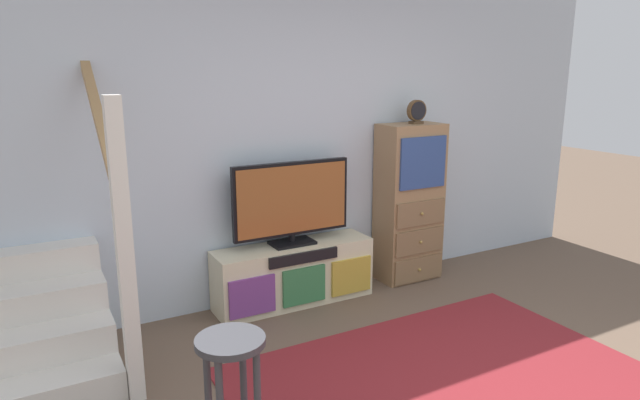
% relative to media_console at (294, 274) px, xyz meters
% --- Properties ---
extents(back_wall, '(6.40, 0.12, 2.70)m').
position_rel_media_console_xyz_m(back_wall, '(0.30, 0.27, 1.09)').
color(back_wall, silver).
rests_on(back_wall, ground_plane).
extents(area_rug, '(2.60, 1.80, 0.01)m').
position_rel_media_console_xyz_m(area_rug, '(0.30, -1.59, -0.25)').
color(area_rug, maroon).
rests_on(area_rug, ground_plane).
extents(media_console, '(1.35, 0.38, 0.51)m').
position_rel_media_console_xyz_m(media_console, '(0.00, 0.00, 0.00)').
color(media_console, beige).
rests_on(media_console, ground_plane).
extents(television, '(1.02, 0.22, 0.69)m').
position_rel_media_console_xyz_m(television, '(-0.00, 0.02, 0.62)').
color(television, black).
rests_on(television, media_console).
extents(side_cabinet, '(0.58, 0.38, 1.45)m').
position_rel_media_console_xyz_m(side_cabinet, '(1.20, 0.01, 0.47)').
color(side_cabinet, '#93704C').
rests_on(side_cabinet, ground_plane).
extents(desk_clock, '(0.19, 0.08, 0.21)m').
position_rel_media_console_xyz_m(desk_clock, '(1.23, -0.00, 1.30)').
color(desk_clock, '#4C3823').
rests_on(desk_clock, side_cabinet).
extents(staircase, '(1.00, 1.36, 2.20)m').
position_rel_media_console_xyz_m(staircase, '(-1.94, 0.01, 0.11)').
color(staircase, silver).
rests_on(staircase, ground_plane).
extents(bar_stool_near, '(0.34, 0.34, 0.68)m').
position_rel_media_console_xyz_m(bar_stool_near, '(-1.13, -1.61, 0.26)').
color(bar_stool_near, '#333338').
rests_on(bar_stool_near, ground_plane).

